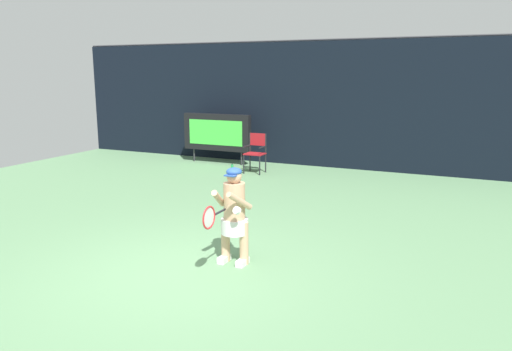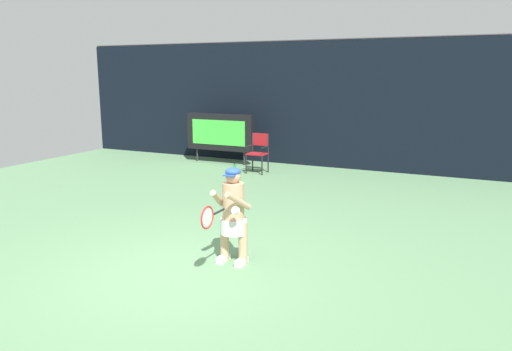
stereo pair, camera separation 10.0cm
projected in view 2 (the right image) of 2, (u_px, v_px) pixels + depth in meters
The scene contains 7 objects.
ground at pixel (169, 278), 6.67m from camera, with size 18.00×22.00×0.03m.
backdrop_screen at pixel (346, 105), 13.98m from camera, with size 18.00×0.12×3.66m.
scoreboard at pixel (220, 132), 14.95m from camera, with size 2.20×0.21×1.50m.
umpire_chair at pixel (258, 151), 13.57m from camera, with size 0.52×0.44×1.08m.
water_bottle at pixel (235, 168), 13.64m from camera, with size 0.07×0.07×0.27m.
tennis_player at pixel (233, 213), 7.06m from camera, with size 0.53×0.61×1.41m.
tennis_racket at pixel (208, 217), 6.46m from camera, with size 0.03×0.60×0.31m.
Camera 2 is at (3.73, -5.33, 2.71)m, focal length 34.65 mm.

